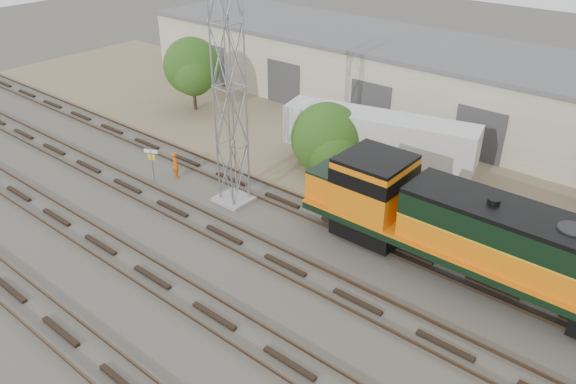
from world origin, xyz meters
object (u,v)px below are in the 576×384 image
Objects in this scene: semi_trailer at (383,137)px; worker at (176,165)px; locomotive at (479,236)px; signal_tower at (229,92)px.

worker is at bearing -149.28° from semi_trailer.
semi_trailer is at bearing -109.05° from worker.
locomotive is 1.35× the size of signal_tower.
worker is (-17.74, -1.86, -1.57)m from locomotive.
locomotive is 13.82m from signal_tower.
signal_tower is at bearing -130.74° from semi_trailer.
signal_tower is (-13.16, -1.56, 3.90)m from locomotive.
locomotive is at bearing 6.75° from signal_tower.
semi_trailer is (4.28, 8.33, -4.06)m from signal_tower.
locomotive is at bearing -147.30° from worker.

